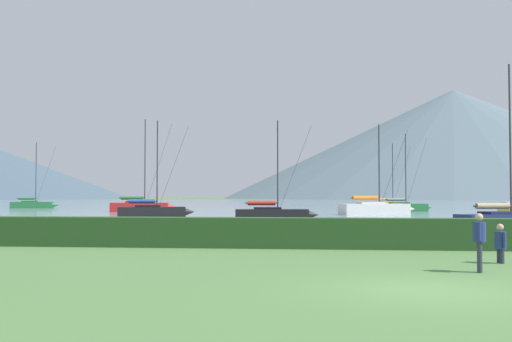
{
  "coord_description": "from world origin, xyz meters",
  "views": [
    {
      "loc": [
        -2.24,
        -14.67,
        2.16
      ],
      "look_at": [
        -11.14,
        65.04,
        5.22
      ],
      "focal_mm": 44.13,
      "sensor_mm": 36.0,
      "label": 1
    }
  ],
  "objects_px": {
    "sailboat_slip_8": "(506,220)",
    "person_standing_walker": "(479,237)",
    "sailboat_slip_9": "(273,214)",
    "sailboat_slip_2": "(390,205)",
    "sailboat_slip_12": "(33,204)",
    "sailboat_slip_6": "(141,206)",
    "sailboat_slip_4": "(403,207)",
    "sailboat_slip_11": "(375,208)",
    "sailboat_slip_1": "(152,211)",
    "person_seated_viewer": "(500,242)"
  },
  "relations": [
    {
      "from": "sailboat_slip_8",
      "to": "person_standing_walker",
      "type": "xyz_separation_m",
      "value": [
        -6.99,
        -22.97,
        0.38
      ]
    },
    {
      "from": "sailboat_slip_1",
      "to": "person_standing_walker",
      "type": "relative_size",
      "value": 5.68
    },
    {
      "from": "sailboat_slip_8",
      "to": "sailboat_slip_9",
      "type": "relative_size",
      "value": 1.24
    },
    {
      "from": "sailboat_slip_9",
      "to": "person_standing_walker",
      "type": "distance_m",
      "value": 35.62
    },
    {
      "from": "sailboat_slip_11",
      "to": "person_seated_viewer",
      "type": "relative_size",
      "value": 8.0
    },
    {
      "from": "sailboat_slip_12",
      "to": "sailboat_slip_9",
      "type": "bearing_deg",
      "value": -63.13
    },
    {
      "from": "sailboat_slip_1",
      "to": "sailboat_slip_8",
      "type": "height_order",
      "value": "sailboat_slip_8"
    },
    {
      "from": "sailboat_slip_8",
      "to": "sailboat_slip_9",
      "type": "xyz_separation_m",
      "value": [
        -15.71,
        11.56,
        -0.01
      ]
    },
    {
      "from": "sailboat_slip_9",
      "to": "sailboat_slip_12",
      "type": "distance_m",
      "value": 62.54
    },
    {
      "from": "person_seated_viewer",
      "to": "sailboat_slip_11",
      "type": "bearing_deg",
      "value": 74.8
    },
    {
      "from": "sailboat_slip_4",
      "to": "sailboat_slip_9",
      "type": "relative_size",
      "value": 1.21
    },
    {
      "from": "sailboat_slip_6",
      "to": "sailboat_slip_11",
      "type": "distance_m",
      "value": 30.46
    },
    {
      "from": "sailboat_slip_12",
      "to": "person_standing_walker",
      "type": "bearing_deg",
      "value": -73.74
    },
    {
      "from": "sailboat_slip_9",
      "to": "sailboat_slip_12",
      "type": "xyz_separation_m",
      "value": [
        -43.17,
        45.25,
        0.06
      ]
    },
    {
      "from": "sailboat_slip_2",
      "to": "sailboat_slip_6",
      "type": "bearing_deg",
      "value": -162.48
    },
    {
      "from": "sailboat_slip_2",
      "to": "sailboat_slip_12",
      "type": "bearing_deg",
      "value": 168.14
    },
    {
      "from": "sailboat_slip_9",
      "to": "sailboat_slip_11",
      "type": "height_order",
      "value": "sailboat_slip_11"
    },
    {
      "from": "sailboat_slip_8",
      "to": "person_seated_viewer",
      "type": "height_order",
      "value": "sailboat_slip_8"
    },
    {
      "from": "sailboat_slip_1",
      "to": "sailboat_slip_6",
      "type": "relative_size",
      "value": 0.78
    },
    {
      "from": "sailboat_slip_11",
      "to": "sailboat_slip_12",
      "type": "xyz_separation_m",
      "value": [
        -53.0,
        27.58,
        -0.08
      ]
    },
    {
      "from": "sailboat_slip_1",
      "to": "sailboat_slip_4",
      "type": "xyz_separation_m",
      "value": [
        26.74,
        25.45,
        0.01
      ]
    },
    {
      "from": "sailboat_slip_4",
      "to": "person_standing_walker",
      "type": "height_order",
      "value": "sailboat_slip_4"
    },
    {
      "from": "person_standing_walker",
      "to": "sailboat_slip_9",
      "type": "bearing_deg",
      "value": 115.8
    },
    {
      "from": "sailboat_slip_6",
      "to": "person_seated_viewer",
      "type": "xyz_separation_m",
      "value": [
        29.31,
        -58.42,
        -0.03
      ]
    },
    {
      "from": "sailboat_slip_12",
      "to": "sailboat_slip_1",
      "type": "bearing_deg",
      "value": -68.17
    },
    {
      "from": "sailboat_slip_8",
      "to": "sailboat_slip_2",
      "type": "bearing_deg",
      "value": 70.16
    },
    {
      "from": "sailboat_slip_2",
      "to": "sailboat_slip_11",
      "type": "height_order",
      "value": "sailboat_slip_2"
    },
    {
      "from": "sailboat_slip_6",
      "to": "sailboat_slip_11",
      "type": "bearing_deg",
      "value": -27.52
    },
    {
      "from": "sailboat_slip_6",
      "to": "person_standing_walker",
      "type": "height_order",
      "value": "sailboat_slip_6"
    },
    {
      "from": "sailboat_slip_6",
      "to": "person_standing_walker",
      "type": "bearing_deg",
      "value": -76.15
    },
    {
      "from": "sailboat_slip_1",
      "to": "sailboat_slip_8",
      "type": "xyz_separation_m",
      "value": [
        27.92,
        -18.04,
        -0.02
      ]
    },
    {
      "from": "sailboat_slip_4",
      "to": "person_standing_walker",
      "type": "relative_size",
      "value": 6.22
    },
    {
      "from": "person_seated_viewer",
      "to": "person_standing_walker",
      "type": "height_order",
      "value": "person_standing_walker"
    },
    {
      "from": "sailboat_slip_2",
      "to": "sailboat_slip_12",
      "type": "height_order",
      "value": "sailboat_slip_12"
    },
    {
      "from": "sailboat_slip_11",
      "to": "person_seated_viewer",
      "type": "xyz_separation_m",
      "value": [
        0.13,
        -49.71,
        -0.03
      ]
    },
    {
      "from": "sailboat_slip_2",
      "to": "sailboat_slip_8",
      "type": "xyz_separation_m",
      "value": [
        1.46,
        -57.08,
        -0.0
      ]
    },
    {
      "from": "sailboat_slip_1",
      "to": "sailboat_slip_8",
      "type": "relative_size",
      "value": 0.89
    },
    {
      "from": "sailboat_slip_2",
      "to": "person_standing_walker",
      "type": "height_order",
      "value": "sailboat_slip_2"
    },
    {
      "from": "sailboat_slip_2",
      "to": "person_standing_walker",
      "type": "bearing_deg",
      "value": -106.08
    },
    {
      "from": "sailboat_slip_4",
      "to": "person_seated_viewer",
      "type": "bearing_deg",
      "value": -109.77
    },
    {
      "from": "sailboat_slip_6",
      "to": "sailboat_slip_8",
      "type": "distance_m",
      "value": 51.67
    },
    {
      "from": "sailboat_slip_4",
      "to": "sailboat_slip_9",
      "type": "xyz_separation_m",
      "value": [
        -14.53,
        -31.94,
        -0.04
      ]
    },
    {
      "from": "sailboat_slip_1",
      "to": "person_standing_walker",
      "type": "xyz_separation_m",
      "value": [
        20.94,
        -41.01,
        0.36
      ]
    },
    {
      "from": "sailboat_slip_6",
      "to": "sailboat_slip_8",
      "type": "height_order",
      "value": "sailboat_slip_6"
    },
    {
      "from": "sailboat_slip_6",
      "to": "sailboat_slip_9",
      "type": "bearing_deg",
      "value": -64.63
    },
    {
      "from": "sailboat_slip_8",
      "to": "person_standing_walker",
      "type": "height_order",
      "value": "sailboat_slip_8"
    },
    {
      "from": "sailboat_slip_6",
      "to": "person_seated_viewer",
      "type": "bearing_deg",
      "value": -74.25
    },
    {
      "from": "person_seated_viewer",
      "to": "person_standing_walker",
      "type": "xyz_separation_m",
      "value": [
        -1.23,
        -2.5,
        0.29
      ]
    },
    {
      "from": "person_standing_walker",
      "to": "sailboat_slip_8",
      "type": "bearing_deg",
      "value": 84.7
    },
    {
      "from": "sailboat_slip_2",
      "to": "person_standing_walker",
      "type": "relative_size",
      "value": 6.13
    }
  ]
}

